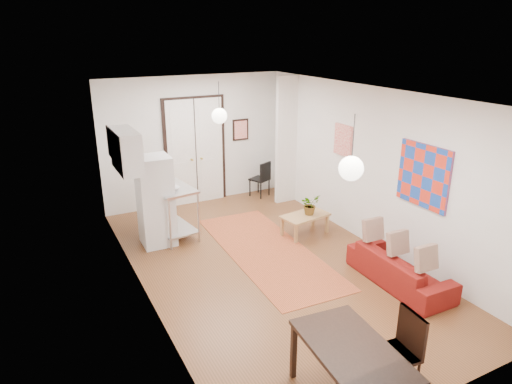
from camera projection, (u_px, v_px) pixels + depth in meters
name	position (u px, v px, depth m)	size (l,w,h in m)	color
floor	(268.00, 264.00, 7.85)	(7.00, 7.00, 0.00)	brown
ceiling	(270.00, 94.00, 6.88)	(4.20, 7.00, 0.02)	white
wall_back	(194.00, 141.00, 10.29)	(4.20, 0.02, 2.90)	white
wall_front	(443.00, 286.00, 4.43)	(4.20, 0.02, 2.90)	white
wall_left	(140.00, 206.00, 6.45)	(0.02, 7.00, 2.90)	white
wall_right	(370.00, 168.00, 8.27)	(0.02, 7.00, 2.90)	white
double_doors	(195.00, 152.00, 10.34)	(1.44, 0.06, 2.50)	white
stub_partition	(286.00, 141.00, 10.30)	(0.50, 0.10, 2.90)	white
wall_cabinet	(126.00, 151.00, 7.64)	(0.35, 1.00, 0.70)	silver
painting_popart	(423.00, 176.00, 7.15)	(0.05, 1.00, 1.00)	red
painting_abstract	(343.00, 140.00, 8.81)	(0.05, 0.50, 0.60)	#F8E8CE
poster_back	(241.00, 130.00, 10.72)	(0.40, 0.03, 0.50)	red
print_left	(111.00, 143.00, 7.97)	(0.03, 0.44, 0.54)	#8D5D3A
pendant_back	(219.00, 116.00, 8.77)	(0.30, 0.30, 0.80)	silver
pendant_front	(351.00, 168.00, 5.42)	(0.30, 0.30, 0.80)	silver
kilim_rug	(267.00, 251.00, 8.32)	(1.39, 3.71, 0.01)	#C05130
sofa	(400.00, 269.00, 7.17)	(0.70, 1.80, 0.53)	maroon
coffee_table	(305.00, 217.00, 8.90)	(0.99, 0.65, 0.41)	tan
potted_plant	(310.00, 204.00, 8.86)	(0.31, 0.36, 0.40)	#33652D
kitchen_counter	(169.00, 202.00, 8.79)	(0.85, 1.41, 1.02)	#B4B7B9
bowl	(173.00, 188.00, 8.41)	(0.24, 0.24, 0.06)	silver
soap_bottle	(161.00, 177.00, 8.83)	(0.10, 0.10, 0.21)	#5496B6
fridge	(156.00, 201.00, 8.36)	(0.60, 0.60, 1.69)	silver
dining_table	(352.00, 355.00, 4.65)	(0.90, 1.43, 0.75)	black
dining_chair_near	(389.00, 343.00, 5.04)	(0.48, 0.65, 0.93)	#3D1D13
dining_chair_far	(389.00, 343.00, 5.04)	(0.48, 0.65, 0.93)	#3D1D13
black_side_chair	(258.00, 175.00, 11.03)	(0.52, 0.54, 0.86)	black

